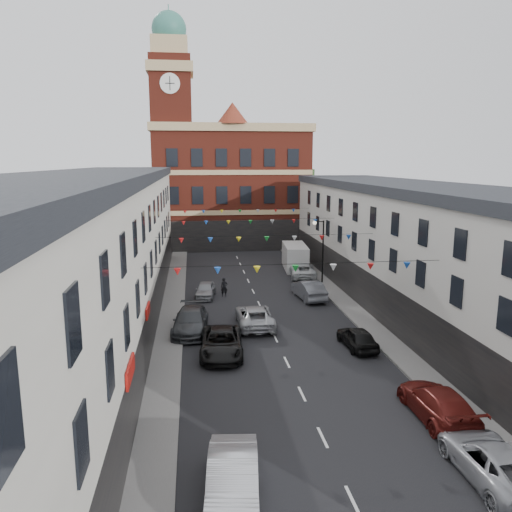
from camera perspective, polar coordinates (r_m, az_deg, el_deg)
name	(u,v)px	position (r m, az deg, el deg)	size (l,w,h in m)	color
ground	(275,338)	(33.03, 2.23, -9.38)	(160.00, 160.00, 0.00)	black
pavement_left	(170,331)	(34.52, -9.83, -8.50)	(1.80, 64.00, 0.15)	#605E5B
pavement_right	(367,323)	(36.54, 12.54, -7.51)	(1.80, 64.00, 0.15)	#605E5B
terrace_left	(87,260)	(32.81, -18.74, -0.39)	(8.40, 56.00, 10.70)	beige
terrace_right	(443,258)	(36.43, 20.62, -0.24)	(8.40, 56.00, 9.70)	#B4B1A8
civic_building	(230,185)	(68.79, -2.98, 8.08)	(20.60, 13.30, 18.50)	maroon
clock_tower	(172,132)	(65.70, -9.56, 13.75)	(5.60, 5.60, 30.00)	maroon
distant_hill	(199,196)	(92.80, -6.57, 6.78)	(40.00, 14.00, 10.00)	#2D4721
street_lamp	(320,243)	(46.69, 7.38, 1.49)	(1.10, 0.36, 6.00)	black
car_left_b	(233,482)	(18.38, -2.69, -24.37)	(1.71, 4.90, 1.61)	#ADAEB5
car_left_c	(222,343)	(30.20, -3.96, -9.87)	(2.47, 5.36, 1.49)	black
car_left_d	(190,321)	(34.14, -7.51, -7.39)	(2.20, 5.42, 1.57)	#373A3D
car_left_e	(205,290)	(42.57, -5.80, -3.86)	(1.54, 3.83, 1.30)	gray
car_right_b	(492,461)	(21.36, 25.39, -20.39)	(2.29, 4.97, 1.38)	#A2A4AA
car_right_c	(438,403)	(24.60, 20.07, -15.52)	(2.10, 5.17, 1.50)	#5E1712
car_right_d	(357,338)	(31.81, 11.49, -9.13)	(1.57, 3.90, 1.33)	black
car_right_e	(309,290)	(42.06, 6.03, -3.85)	(1.69, 4.84, 1.59)	#575960
car_right_f	(302,270)	(49.68, 5.32, -1.63)	(2.44, 5.29, 1.47)	silver
moving_car	(255,316)	(35.05, -0.15, -6.88)	(2.46, 5.33, 1.48)	#A3A5AA
white_van	(295,257)	(53.52, 4.48, -0.09)	(2.27, 5.89, 2.61)	beige
pedestrian	(224,287)	(42.63, -3.66, -3.58)	(0.59, 0.39, 1.63)	black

